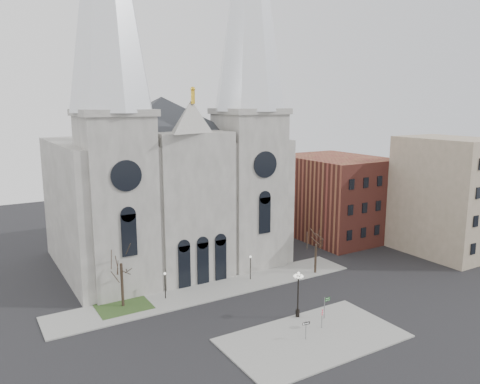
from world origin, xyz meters
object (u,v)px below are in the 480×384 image
globe_lamp (298,289)px  one_way_sign (306,327)px  stop_sign (322,314)px  street_name_sign (325,306)px

globe_lamp → one_way_sign: (-2.40, -4.39, -1.91)m
stop_sign → one_way_sign: 3.10m
globe_lamp → street_name_sign: size_ratio=2.17×
one_way_sign → stop_sign: bearing=26.2°
stop_sign → street_name_sign: 2.40m
stop_sign → one_way_sign: size_ratio=1.10×
globe_lamp → stop_sign: bearing=-81.3°
globe_lamp → one_way_sign: 5.36m
globe_lamp → one_way_sign: globe_lamp is taller
stop_sign → street_name_sign: street_name_sign is taller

